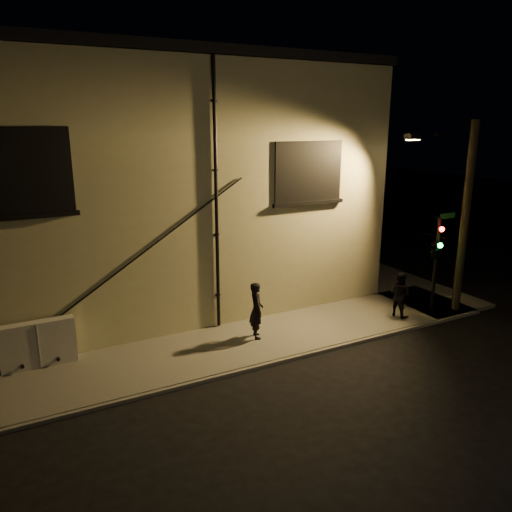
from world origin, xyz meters
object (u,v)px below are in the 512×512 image
pedestrian_a (256,310)px  pedestrian_b (400,294)px  traffic_signal (436,248)px  streetlamp_pole (461,213)px  utility_cabinet (38,344)px

pedestrian_a → pedestrian_b: size_ratio=1.13×
pedestrian_b → traffic_signal: bearing=-118.4°
pedestrian_b → pedestrian_a: bearing=69.2°
traffic_signal → streetlamp_pole: size_ratio=0.52×
traffic_signal → pedestrian_a: bearing=170.8°
utility_cabinet → pedestrian_b: 11.47m
pedestrian_b → streetlamp_pole: bearing=-113.6°
pedestrian_b → streetlamp_pole: streetlamp_pole is taller
pedestrian_b → traffic_signal: traffic_signal is taller
pedestrian_a → pedestrian_b: 5.23m
pedestrian_a → traffic_signal: traffic_signal is taller
streetlamp_pole → traffic_signal: bearing=175.2°
traffic_signal → streetlamp_pole: bearing=-4.8°
traffic_signal → utility_cabinet: bearing=170.2°
pedestrian_a → traffic_signal: 6.58m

